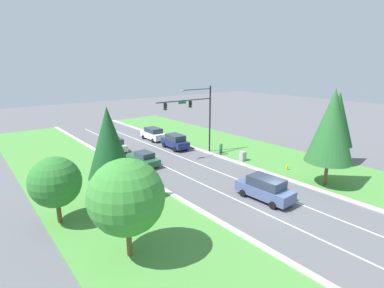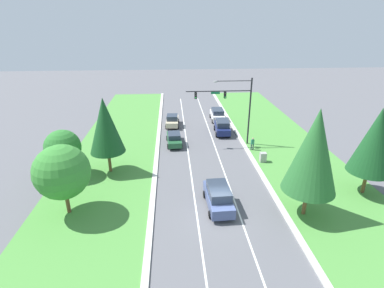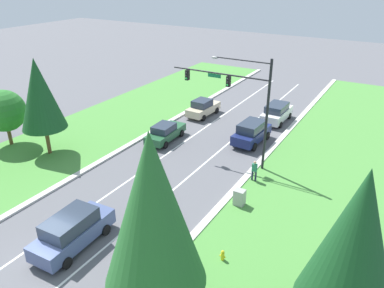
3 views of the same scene
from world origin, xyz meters
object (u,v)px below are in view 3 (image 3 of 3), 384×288
(forest_sedan, at_px, (165,132))
(white_suv, at_px, (277,113))
(champagne_sedan, at_px, (203,108))
(pedestrian, at_px, (254,170))
(utility_cabinet, at_px, (239,198))
(slate_blue_suv, at_px, (72,230))
(conifer_near_right_tree, at_px, (355,241))
(conifer_mid_left_tree, at_px, (39,94))
(fire_hydrant, at_px, (223,256))
(conifer_far_right_tree, at_px, (153,212))
(traffic_signal_mast, at_px, (240,95))
(navy_suv, at_px, (252,132))
(oak_far_left_tree, at_px, (4,111))

(forest_sedan, relative_size, white_suv, 1.01)
(champagne_sedan, distance_m, pedestrian, 14.13)
(utility_cabinet, bearing_deg, slate_blue_suv, -127.50)
(champagne_sedan, distance_m, white_suv, 7.72)
(champagne_sedan, bearing_deg, conifer_near_right_tree, -46.26)
(white_suv, height_order, utility_cabinet, white_suv)
(pedestrian, height_order, conifer_mid_left_tree, conifer_mid_left_tree)
(fire_hydrant, bearing_deg, slate_blue_suv, -158.03)
(fire_hydrant, relative_size, conifer_far_right_tree, 0.08)
(traffic_signal_mast, bearing_deg, champagne_sedan, 133.46)
(pedestrian, height_order, conifer_near_right_tree, conifer_near_right_tree)
(champagne_sedan, height_order, conifer_mid_left_tree, conifer_mid_left_tree)
(navy_suv, bearing_deg, pedestrian, -62.83)
(white_suv, bearing_deg, pedestrian, -77.71)
(utility_cabinet, relative_size, conifer_mid_left_tree, 0.14)
(forest_sedan, distance_m, conifer_near_right_tree, 22.58)
(forest_sedan, height_order, slate_blue_suv, slate_blue_suv)
(navy_suv, xyz_separation_m, champagne_sedan, (-7.14, 3.83, -0.15))
(pedestrian, bearing_deg, traffic_signal_mast, -50.60)
(slate_blue_suv, bearing_deg, conifer_near_right_tree, 2.93)
(champagne_sedan, xyz_separation_m, oak_far_left_tree, (-11.22, -15.21, 2.35))
(fire_hydrant, xyz_separation_m, oak_far_left_tree, (-22.90, 3.57, 2.89))
(champagne_sedan, distance_m, utility_cabinet, 16.97)
(navy_suv, relative_size, fire_hydrant, 6.71)
(traffic_signal_mast, xyz_separation_m, champagne_sedan, (-7.57, 7.99, -4.89))
(traffic_signal_mast, xyz_separation_m, oak_far_left_tree, (-18.80, -7.21, -2.54))
(traffic_signal_mast, bearing_deg, conifer_far_right_tree, -78.18)
(conifer_near_right_tree, height_order, conifer_mid_left_tree, conifer_near_right_tree)
(traffic_signal_mast, bearing_deg, conifer_near_right_tree, -51.01)
(forest_sedan, distance_m, pedestrian, 10.13)
(conifer_near_right_tree, bearing_deg, slate_blue_suv, -174.83)
(slate_blue_suv, xyz_separation_m, pedestrian, (6.13, 11.90, -0.10))
(forest_sedan, height_order, conifer_near_right_tree, conifer_near_right_tree)
(slate_blue_suv, relative_size, champagne_sedan, 1.14)
(pedestrian, distance_m, fire_hydrant, 8.92)
(slate_blue_suv, height_order, conifer_mid_left_tree, conifer_mid_left_tree)
(traffic_signal_mast, xyz_separation_m, fire_hydrant, (4.10, -10.78, -5.43))
(conifer_far_right_tree, distance_m, oak_far_left_tree, 23.75)
(navy_suv, distance_m, champagne_sedan, 8.10)
(navy_suv, relative_size, conifer_mid_left_tree, 0.57)
(utility_cabinet, xyz_separation_m, pedestrian, (-0.36, 3.44, 0.35))
(white_suv, height_order, conifer_near_right_tree, conifer_near_right_tree)
(white_suv, relative_size, pedestrian, 2.79)
(traffic_signal_mast, relative_size, forest_sedan, 1.83)
(forest_sedan, bearing_deg, white_suv, 50.73)
(champagne_sedan, bearing_deg, traffic_signal_mast, -43.59)
(slate_blue_suv, bearing_deg, forest_sedan, 101.80)
(champagne_sedan, bearing_deg, utility_cabinet, -49.72)
(pedestrian, bearing_deg, oak_far_left_tree, 4.23)
(navy_suv, relative_size, white_suv, 1.00)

